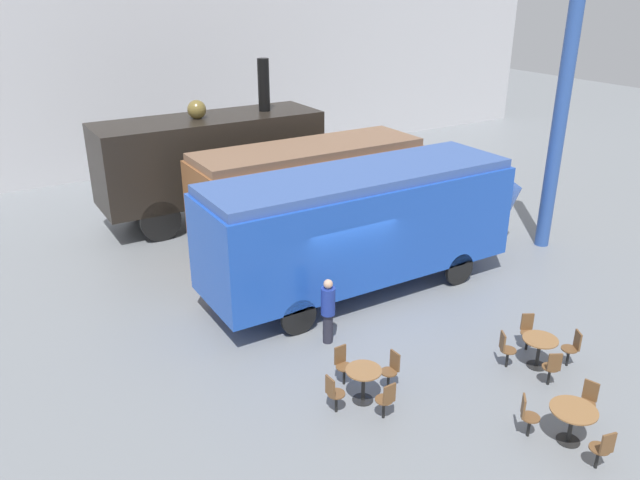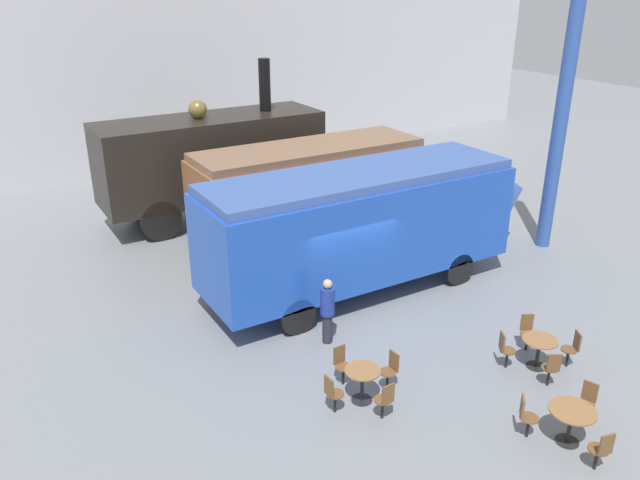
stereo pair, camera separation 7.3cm
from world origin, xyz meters
name	(u,v)px [view 1 (the left image)]	position (x,y,z in m)	size (l,w,h in m)	color
ground_plane	(340,308)	(0.00, 0.00, 0.00)	(80.00, 80.00, 0.00)	gray
backdrop_wall	(149,68)	(0.00, 15.20, 4.50)	(44.00, 0.15, 9.00)	silver
steam_locomotive	(211,156)	(-0.19, 8.12, 2.28)	(7.85, 2.51, 5.50)	black
passenger_coach_wooden	(309,185)	(1.67, 4.48, 1.90)	(7.56, 2.50, 3.21)	brown
streamlined_locomotive	(383,217)	(1.86, 0.70, 1.99)	(10.66, 2.65, 3.43)	blue
cafe_table_near	(573,416)	(0.90, -6.56, 0.58)	(0.87, 0.87, 0.73)	black
cafe_table_mid	(539,346)	(2.34, -4.55, 0.54)	(0.78, 0.78, 0.71)	black
cafe_table_far	(363,378)	(-1.72, -3.53, 0.55)	(0.75, 0.75, 0.75)	black
cafe_chair_0	(588,399)	(1.67, -6.32, 0.51)	(0.39, 0.37, 0.87)	black
cafe_chair_1	(527,414)	(0.30, -6.02, 0.51)	(0.40, 0.40, 0.87)	black
cafe_chair_2	(603,448)	(0.72, -7.35, 0.51)	(0.36, 0.38, 0.87)	black
cafe_chair_3	(573,346)	(3.00, -4.92, 0.51)	(0.40, 0.39, 0.87)	black
cafe_chair_4	(528,329)	(2.71, -3.89, 0.51)	(0.39, 0.40, 0.87)	black
cafe_chair_5	(505,347)	(1.67, -4.18, 0.51)	(0.40, 0.39, 0.87)	black
cafe_chair_6	(552,366)	(1.97, -5.22, 0.51)	(0.39, 0.40, 0.87)	black
cafe_chair_7	(333,392)	(-2.46, -3.57, 0.51)	(0.36, 0.36, 0.87)	black
cafe_chair_8	(387,398)	(-1.69, -4.28, 0.51)	(0.36, 0.36, 0.87)	black
cafe_chair_9	(392,368)	(-0.97, -3.50, 0.51)	(0.36, 0.36, 0.87)	black
cafe_chair_10	(342,362)	(-1.75, -2.79, 0.51)	(0.36, 0.36, 0.87)	black
visitor_person	(328,309)	(-1.15, -1.25, 0.90)	(0.34, 0.34, 1.67)	#262633
support_pillar	(559,123)	(8.00, 0.18, 4.00)	(0.44, 0.44, 8.00)	#2D519E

